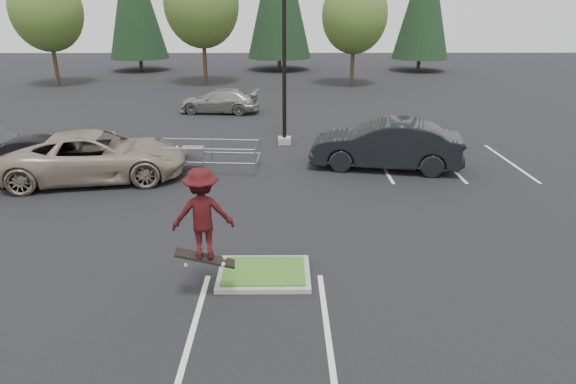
{
  "coord_description": "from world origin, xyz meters",
  "views": [
    {
      "loc": [
        0.5,
        -10.09,
        6.07
      ],
      "look_at": [
        0.59,
        1.5,
        1.59
      ],
      "focal_mm": 30.0,
      "sensor_mm": 36.0,
      "label": 1
    }
  ],
  "objects_px": {
    "decid_a": "(47,13)",
    "car_far_silver": "(220,101)",
    "decid_b": "(202,7)",
    "cart_corral": "(196,153)",
    "light_pole": "(284,43)",
    "car_r_charc": "(385,144)",
    "car_l_black": "(55,159)",
    "car_l_tan": "(95,156)",
    "decid_c": "(354,18)",
    "skateboarder": "(202,214)"
  },
  "relations": [
    {
      "from": "decid_a",
      "to": "car_far_silver",
      "type": "height_order",
      "value": "decid_a"
    },
    {
      "from": "decid_b",
      "to": "decid_a",
      "type": "bearing_deg",
      "value": -177.61
    },
    {
      "from": "car_far_silver",
      "to": "cart_corral",
      "type": "bearing_deg",
      "value": 9.14
    },
    {
      "from": "light_pole",
      "to": "car_r_charc",
      "type": "bearing_deg",
      "value": -42.46
    },
    {
      "from": "cart_corral",
      "to": "car_r_charc",
      "type": "bearing_deg",
      "value": 6.72
    },
    {
      "from": "decid_a",
      "to": "car_l_black",
      "type": "bearing_deg",
      "value": -66.51
    },
    {
      "from": "decid_a",
      "to": "cart_corral",
      "type": "relative_size",
      "value": 2.17
    },
    {
      "from": "light_pole",
      "to": "decid_b",
      "type": "height_order",
      "value": "light_pole"
    },
    {
      "from": "decid_b",
      "to": "car_l_black",
      "type": "height_order",
      "value": "decid_b"
    },
    {
      "from": "car_l_tan",
      "to": "car_r_charc",
      "type": "xyz_separation_m",
      "value": [
        11.0,
        1.34,
        0.06
      ]
    },
    {
      "from": "cart_corral",
      "to": "car_far_silver",
      "type": "relative_size",
      "value": 0.85
    },
    {
      "from": "car_r_charc",
      "to": "car_far_silver",
      "type": "bearing_deg",
      "value": -133.27
    },
    {
      "from": "decid_c",
      "to": "car_far_silver",
      "type": "height_order",
      "value": "decid_c"
    },
    {
      "from": "decid_b",
      "to": "car_l_tan",
      "type": "distance_m",
      "value": 24.09
    },
    {
      "from": "car_l_tan",
      "to": "car_far_silver",
      "type": "xyz_separation_m",
      "value": [
        3.08,
        12.2,
        -0.2
      ]
    },
    {
      "from": "light_pole",
      "to": "decid_c",
      "type": "xyz_separation_m",
      "value": [
        5.49,
        17.83,
        0.69
      ]
    },
    {
      "from": "car_r_charc",
      "to": "light_pole",
      "type": "bearing_deg",
      "value": -121.86
    },
    {
      "from": "decid_a",
      "to": "decid_b",
      "type": "bearing_deg",
      "value": 2.39
    },
    {
      "from": "car_l_tan",
      "to": "car_l_black",
      "type": "distance_m",
      "value": 1.5
    },
    {
      "from": "cart_corral",
      "to": "car_far_silver",
      "type": "height_order",
      "value": "car_far_silver"
    },
    {
      "from": "cart_corral",
      "to": "car_l_tan",
      "type": "bearing_deg",
      "value": -159.37
    },
    {
      "from": "decid_a",
      "to": "car_r_charc",
      "type": "relative_size",
      "value": 1.52
    },
    {
      "from": "car_l_black",
      "to": "car_r_charc",
      "type": "height_order",
      "value": "car_r_charc"
    },
    {
      "from": "car_l_tan",
      "to": "cart_corral",
      "type": "bearing_deg",
      "value": -83.2
    },
    {
      "from": "decid_c",
      "to": "skateboarder",
      "type": "bearing_deg",
      "value": -103.13
    },
    {
      "from": "light_pole",
      "to": "car_r_charc",
      "type": "xyz_separation_m",
      "value": [
        4.0,
        -3.66,
        -3.6
      ]
    },
    {
      "from": "cart_corral",
      "to": "car_l_black",
      "type": "height_order",
      "value": "car_l_black"
    },
    {
      "from": "car_l_black",
      "to": "cart_corral",
      "type": "bearing_deg",
      "value": -80.58
    },
    {
      "from": "decid_c",
      "to": "car_r_charc",
      "type": "bearing_deg",
      "value": -93.97
    },
    {
      "from": "decid_c",
      "to": "car_l_black",
      "type": "height_order",
      "value": "decid_c"
    },
    {
      "from": "decid_c",
      "to": "car_l_tan",
      "type": "bearing_deg",
      "value": -118.68
    },
    {
      "from": "light_pole",
      "to": "car_far_silver",
      "type": "relative_size",
      "value": 2.1
    },
    {
      "from": "cart_corral",
      "to": "decid_a",
      "type": "bearing_deg",
      "value": 128.76
    },
    {
      "from": "car_r_charc",
      "to": "car_far_silver",
      "type": "relative_size",
      "value": 1.21
    },
    {
      "from": "decid_a",
      "to": "skateboarder",
      "type": "distance_m",
      "value": 35.47
    },
    {
      "from": "skateboarder",
      "to": "car_far_silver",
      "type": "height_order",
      "value": "skateboarder"
    },
    {
      "from": "light_pole",
      "to": "decid_b",
      "type": "relative_size",
      "value": 1.05
    },
    {
      "from": "decid_b",
      "to": "decid_c",
      "type": "distance_m",
      "value": 12.05
    },
    {
      "from": "decid_a",
      "to": "decid_b",
      "type": "xyz_separation_m",
      "value": [
        12.0,
        0.5,
        0.46
      ]
    },
    {
      "from": "decid_b",
      "to": "skateboarder",
      "type": "height_order",
      "value": "decid_b"
    },
    {
      "from": "light_pole",
      "to": "car_l_black",
      "type": "xyz_separation_m",
      "value": [
        -8.5,
        -5.0,
        -3.74
      ]
    },
    {
      "from": "cart_corral",
      "to": "skateboarder",
      "type": "xyz_separation_m",
      "value": [
        1.75,
        -9.03,
        1.35
      ]
    },
    {
      "from": "decid_c",
      "to": "car_l_tan",
      "type": "distance_m",
      "value": 26.39
    },
    {
      "from": "car_r_charc",
      "to": "car_far_silver",
      "type": "xyz_separation_m",
      "value": [
        -7.92,
        10.86,
        -0.26
      ]
    },
    {
      "from": "skateboarder",
      "to": "car_l_tan",
      "type": "bearing_deg",
      "value": -64.51
    },
    {
      "from": "light_pole",
      "to": "skateboarder",
      "type": "distance_m",
      "value": 13.35
    },
    {
      "from": "decid_a",
      "to": "cart_corral",
      "type": "bearing_deg",
      "value": -55.61
    },
    {
      "from": "decid_c",
      "to": "car_l_black",
      "type": "bearing_deg",
      "value": -121.5
    },
    {
      "from": "car_l_black",
      "to": "car_far_silver",
      "type": "distance_m",
      "value": 13.03
    },
    {
      "from": "decid_b",
      "to": "car_l_black",
      "type": "bearing_deg",
      "value": -94.84
    }
  ]
}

